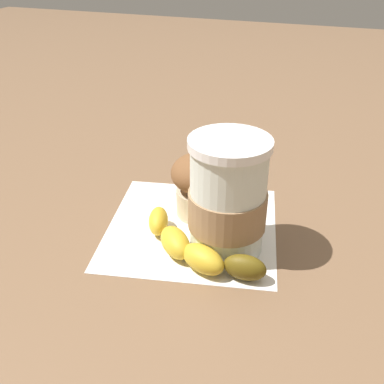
{
  "coord_description": "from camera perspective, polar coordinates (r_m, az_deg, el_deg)",
  "views": [
    {
      "loc": [
        -0.16,
        0.45,
        0.34
      ],
      "look_at": [
        0.0,
        0.0,
        0.05
      ],
      "focal_mm": 42.0,
      "sensor_mm": 36.0,
      "label": 1
    }
  ],
  "objects": [
    {
      "name": "ground_plane",
      "position": [
        0.59,
        -0.0,
        -4.47
      ],
      "size": [
        3.0,
        3.0,
        0.0
      ],
      "primitive_type": "plane",
      "color": "brown"
    },
    {
      "name": "paper_napkin",
      "position": [
        0.59,
        -0.0,
        -4.41
      ],
      "size": [
        0.25,
        0.25,
        0.0
      ],
      "primitive_type": "cube",
      "rotation": [
        0.0,
        0.0,
        0.2
      ],
      "color": "white",
      "rests_on": "ground_plane"
    },
    {
      "name": "coffee_cup",
      "position": [
        0.52,
        4.55,
        -0.9
      ],
      "size": [
        0.09,
        0.09,
        0.14
      ],
      "color": "silver",
      "rests_on": "paper_napkin"
    },
    {
      "name": "muffin",
      "position": [
        0.59,
        1.09,
        1.21
      ],
      "size": [
        0.08,
        0.08,
        0.09
      ],
      "color": "beige",
      "rests_on": "paper_napkin"
    },
    {
      "name": "banana",
      "position": [
        0.53,
        -0.03,
        -6.99
      ],
      "size": [
        0.17,
        0.1,
        0.03
      ],
      "color": "gold",
      "rests_on": "paper_napkin"
    }
  ]
}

